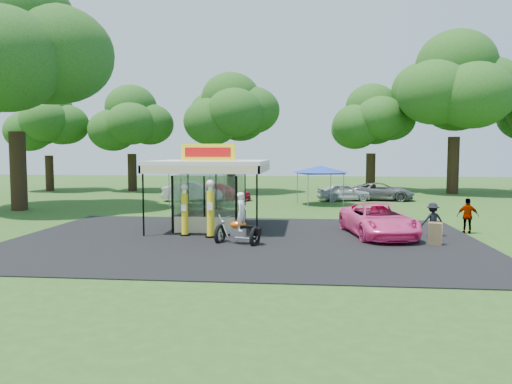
% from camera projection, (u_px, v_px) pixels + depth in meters
% --- Properties ---
extents(ground, '(120.00, 120.00, 0.00)m').
position_uv_depth(ground, '(236.00, 249.00, 19.44)').
color(ground, '#264E18').
rests_on(ground, ground).
extents(asphalt_apron, '(20.00, 14.00, 0.04)m').
position_uv_depth(asphalt_apron, '(243.00, 240.00, 21.42)').
color(asphalt_apron, black).
rests_on(asphalt_apron, ground).
extents(gas_station_kiosk, '(5.40, 5.40, 4.18)m').
position_uv_depth(gas_station_kiosk, '(211.00, 193.00, 24.45)').
color(gas_station_kiosk, white).
rests_on(gas_station_kiosk, ground).
extents(gas_pump_left, '(0.45, 0.45, 2.39)m').
position_uv_depth(gas_pump_left, '(185.00, 211.00, 22.38)').
color(gas_pump_left, black).
rests_on(gas_pump_left, ground).
extents(gas_pump_right, '(0.48, 0.48, 2.60)m').
position_uv_depth(gas_pump_right, '(211.00, 210.00, 21.89)').
color(gas_pump_right, black).
rests_on(gas_pump_right, ground).
extents(motorcycle, '(1.98, 1.36, 2.25)m').
position_uv_depth(motorcycle, '(240.00, 224.00, 20.36)').
color(motorcycle, black).
rests_on(motorcycle, ground).
extents(spare_tires, '(1.01, 0.70, 0.83)m').
position_uv_depth(spare_tires, '(184.00, 223.00, 23.96)').
color(spare_tires, black).
rests_on(spare_tires, ground).
extents(a_frame_sign, '(0.58, 0.63, 0.95)m').
position_uv_depth(a_frame_sign, '(435.00, 234.00, 20.11)').
color(a_frame_sign, '#593819').
rests_on(a_frame_sign, ground).
extents(kiosk_car, '(2.82, 1.13, 0.96)m').
position_uv_depth(kiosk_car, '(219.00, 214.00, 26.74)').
color(kiosk_car, yellow).
rests_on(kiosk_car, ground).
extents(pink_sedan, '(3.38, 5.70, 1.48)m').
position_uv_depth(pink_sedan, '(378.00, 220.00, 22.37)').
color(pink_sedan, '#FE4597').
rests_on(pink_sedan, ground).
extents(spectator_east_a, '(1.09, 0.75, 1.54)m').
position_uv_depth(spectator_east_a, '(433.00, 220.00, 22.19)').
color(spectator_east_a, black).
rests_on(spectator_east_a, ground).
extents(spectator_east_b, '(1.02, 0.55, 1.65)m').
position_uv_depth(spectator_east_b, '(468.00, 216.00, 23.16)').
color(spectator_east_b, gray).
rests_on(spectator_east_b, ground).
extents(bg_car_a, '(4.80, 2.22, 1.52)m').
position_uv_depth(bg_car_a, '(193.00, 191.00, 38.46)').
color(bg_car_a, silver).
rests_on(bg_car_a, ground).
extents(bg_car_b, '(4.77, 2.20, 1.35)m').
position_uv_depth(bg_car_b, '(221.00, 192.00, 38.92)').
color(bg_car_b, '#A80C2D').
rests_on(bg_car_b, ground).
extents(bg_car_c, '(4.32, 2.50, 1.38)m').
position_uv_depth(bg_car_c, '(344.00, 192.00, 38.64)').
color(bg_car_c, '#B2B2B6').
rests_on(bg_car_c, ground).
extents(bg_car_d, '(5.25, 2.92, 1.39)m').
position_uv_depth(bg_car_d, '(381.00, 192.00, 39.13)').
color(bg_car_d, '#555557').
rests_on(bg_car_d, ground).
extents(tent_west, '(4.56, 4.56, 3.19)m').
position_uv_depth(tent_west, '(197.00, 165.00, 34.81)').
color(tent_west, gray).
rests_on(tent_west, ground).
extents(tent_east, '(4.02, 4.02, 2.81)m').
position_uv_depth(tent_east, '(320.00, 169.00, 35.67)').
color(tent_east, gray).
rests_on(tent_east, ground).
extents(oak_far_a, '(8.17, 8.17, 9.68)m').
position_uv_depth(oak_far_a, '(48.00, 128.00, 48.25)').
color(oak_far_a, black).
rests_on(oak_far_a, ground).
extents(oak_far_b, '(8.41, 8.41, 10.03)m').
position_uv_depth(oak_far_b, '(131.00, 125.00, 48.19)').
color(oak_far_b, black).
rests_on(oak_far_b, ground).
extents(oak_far_c, '(9.24, 9.24, 10.89)m').
position_uv_depth(oak_far_c, '(231.00, 118.00, 46.26)').
color(oak_far_c, black).
rests_on(oak_far_c, ground).
extents(oak_far_d, '(8.56, 8.56, 10.19)m').
position_uv_depth(oak_far_d, '(371.00, 124.00, 48.67)').
color(oak_far_d, black).
rests_on(oak_far_d, ground).
extents(oak_far_e, '(12.07, 12.07, 14.37)m').
position_uv_depth(oak_far_e, '(455.00, 92.00, 44.80)').
color(oak_far_e, black).
rests_on(oak_far_e, ground).
extents(oak_near, '(13.11, 13.11, 15.10)m').
position_uv_depth(oak_near, '(14.00, 63.00, 31.81)').
color(oak_near, black).
rests_on(oak_near, ground).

